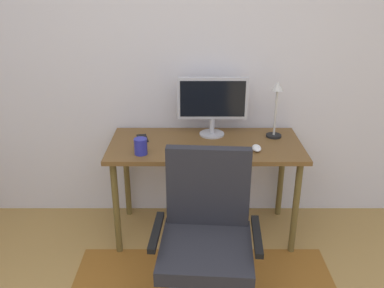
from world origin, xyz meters
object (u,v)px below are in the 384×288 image
(monitor, at_px, (214,101))
(keyboard, at_px, (214,152))
(computer_mouse, at_px, (258,148))
(coffee_cup, at_px, (142,146))
(cell_phone, at_px, (143,138))
(desk, at_px, (206,154))
(office_chair, at_px, (207,254))
(desk_lamp, at_px, (277,103))

(monitor, relative_size, keyboard, 1.15)
(computer_mouse, relative_size, coffee_cup, 0.97)
(keyboard, xyz_separation_m, cell_phone, (-0.49, 0.25, -0.00))
(desk, bearing_deg, monitor, 72.42)
(monitor, distance_m, keyboard, 0.41)
(desk, xyz_separation_m, office_chair, (-0.02, -0.78, -0.25))
(computer_mouse, bearing_deg, cell_phone, 165.57)
(coffee_cup, bearing_deg, desk_lamp, 18.22)
(monitor, xyz_separation_m, keyboard, (-0.01, -0.33, -0.25))
(desk_lamp, bearing_deg, keyboard, -146.74)
(cell_phone, xyz_separation_m, desk_lamp, (0.94, 0.05, 0.24))
(keyboard, bearing_deg, cell_phone, 152.87)
(coffee_cup, distance_m, office_chair, 0.82)
(desk, xyz_separation_m, cell_phone, (-0.45, 0.08, 0.09))
(desk, distance_m, monitor, 0.37)
(keyboard, bearing_deg, monitor, 88.71)
(desk_lamp, bearing_deg, monitor, 175.27)
(cell_phone, distance_m, office_chair, 1.02)
(computer_mouse, xyz_separation_m, office_chair, (-0.35, -0.66, -0.35))
(keyboard, distance_m, desk_lamp, 0.59)
(office_chair, bearing_deg, desk, 92.90)
(desk, distance_m, desk_lamp, 0.61)
(monitor, distance_m, office_chair, 1.11)
(computer_mouse, bearing_deg, monitor, 135.15)
(keyboard, height_order, coffee_cup, coffee_cup)
(keyboard, xyz_separation_m, desk_lamp, (0.45, 0.30, 0.24))
(desk_lamp, bearing_deg, coffee_cup, -161.78)
(monitor, bearing_deg, coffee_cup, -144.53)
(monitor, relative_size, computer_mouse, 4.77)
(desk, height_order, computer_mouse, computer_mouse)
(coffee_cup, relative_size, desk_lamp, 0.26)
(computer_mouse, distance_m, coffee_cup, 0.76)
(desk, xyz_separation_m, desk_lamp, (0.49, 0.12, 0.33))
(cell_phone, bearing_deg, office_chair, -77.34)
(desk, distance_m, keyboard, 0.20)
(keyboard, bearing_deg, desk, 104.13)
(monitor, xyz_separation_m, cell_phone, (-0.50, -0.08, -0.25))
(computer_mouse, distance_m, desk_lamp, 0.37)
(desk, height_order, office_chair, office_chair)
(keyboard, distance_m, office_chair, 0.70)
(desk_lamp, relative_size, office_chair, 0.42)
(computer_mouse, distance_m, cell_phone, 0.81)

